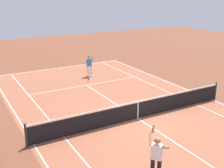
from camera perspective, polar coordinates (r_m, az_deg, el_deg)
ground_plane at (r=15.38m, az=5.08°, el=-6.77°), size 60.00×60.00×0.00m
court_slab at (r=15.38m, az=5.08°, el=-6.77°), size 24.20×11.40×0.00m
court_line_markings at (r=15.38m, az=5.08°, el=-6.76°), size 23.85×11.05×0.01m
tennis_net at (r=15.18m, az=5.13°, el=-5.09°), size 0.10×11.70×1.08m
tennis_player_near at (r=22.47m, az=-4.52°, el=3.82°), size 1.18×0.75×1.70m
tennis_player_far at (r=10.52m, az=8.78°, el=-13.80°), size 1.08×0.75×1.70m
tennis_ball at (r=21.07m, az=4.89°, el=0.30°), size 0.07×0.07×0.07m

